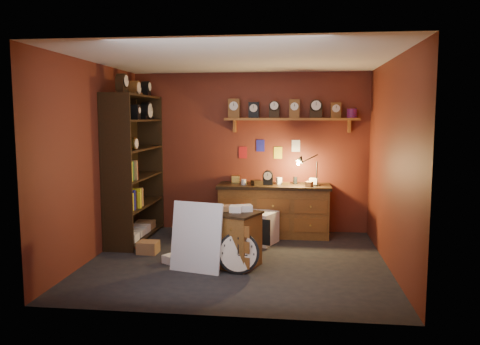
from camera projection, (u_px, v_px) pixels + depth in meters
name	position (u px, v px, depth m)	size (l,w,h in m)	color
floor	(237.00, 261.00, 6.39)	(4.00, 4.00, 0.00)	black
room_shell	(241.00, 134.00, 6.29)	(4.02, 3.62, 2.71)	maroon
shelving_unit	(133.00, 161.00, 7.42)	(0.47, 1.60, 2.58)	black
workbench	(274.00, 207.00, 7.74)	(1.84, 0.66, 1.36)	brown
low_cabinet	(234.00, 237.00, 6.13)	(0.79, 0.74, 0.81)	brown
big_round_clock	(239.00, 253.00, 5.87)	(0.53, 0.17, 0.53)	black
white_panel	(197.00, 271.00, 5.97)	(0.68, 0.03, 0.91)	silver
mini_fridge	(259.00, 228.00, 7.27)	(0.62, 0.64, 0.49)	silver
floor_box_a	(148.00, 247.00, 6.73)	(0.28, 0.24, 0.17)	#996C43
floor_box_b	(172.00, 259.00, 6.30)	(0.18, 0.22, 0.11)	white
floor_box_c	(182.00, 231.00, 7.64)	(0.27, 0.22, 0.20)	#996C43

